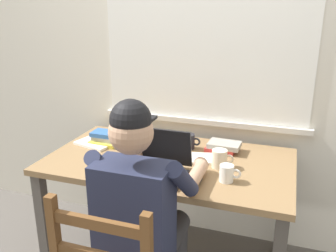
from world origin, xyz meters
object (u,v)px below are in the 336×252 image
at_px(desk, 169,173).
at_px(seated_person, 143,209).
at_px(coffee_mug_spare, 227,173).
at_px(book_stack_main, 223,147).
at_px(coffee_mug_white, 220,159).
at_px(computer_mouse, 196,179).
at_px(book_stack_side, 106,138).
at_px(laptop, 157,164).
at_px(coffee_mug_dark, 189,142).

distance_m(desk, seated_person, 0.48).
xyz_separation_m(desk, coffee_mug_spare, (0.37, -0.18, 0.14)).
height_order(desk, book_stack_main, book_stack_main).
distance_m(desk, coffee_mug_spare, 0.44).
xyz_separation_m(coffee_mug_white, coffee_mug_spare, (0.07, -0.16, -0.01)).
height_order(desk, seated_person, seated_person).
relative_size(seated_person, coffee_mug_white, 10.25).
height_order(desk, coffee_mug_white, coffee_mug_white).
xyz_separation_m(computer_mouse, coffee_mug_white, (0.08, 0.22, 0.03)).
bearing_deg(coffee_mug_white, book_stack_side, 171.04).
bearing_deg(desk, laptop, -90.17).
height_order(laptop, coffee_mug_dark, laptop).
relative_size(seated_person, coffee_mug_dark, 10.90).
height_order(seated_person, book_stack_main, seated_person).
bearing_deg(book_stack_side, laptop, -32.93).
relative_size(desk, coffee_mug_white, 11.66).
xyz_separation_m(coffee_mug_spare, book_stack_side, (-0.84, 0.28, -0.01)).
distance_m(desk, coffee_mug_dark, 0.25).
xyz_separation_m(seated_person, coffee_mug_white, (0.27, 0.46, 0.11)).
height_order(coffee_mug_spare, book_stack_main, coffee_mug_spare).
height_order(desk, coffee_mug_dark, coffee_mug_dark).
distance_m(computer_mouse, coffee_mug_spare, 0.16).
xyz_separation_m(desk, book_stack_main, (0.28, 0.22, 0.12)).
xyz_separation_m(book_stack_main, book_stack_side, (-0.74, -0.12, 0.01)).
relative_size(coffee_mug_dark, book_stack_main, 0.54).
bearing_deg(laptop, book_stack_side, 147.07).
bearing_deg(book_stack_main, coffee_mug_dark, -172.56).
bearing_deg(coffee_mug_spare, coffee_mug_white, 113.58).
relative_size(desk, laptop, 4.32).
bearing_deg(laptop, coffee_mug_spare, 3.69).
bearing_deg(desk, book_stack_side, 168.06).
xyz_separation_m(coffee_mug_dark, book_stack_main, (0.21, 0.03, -0.02)).
relative_size(computer_mouse, coffee_mug_spare, 0.90).
height_order(laptop, coffee_mug_white, laptop).
bearing_deg(seated_person, coffee_mug_white, 59.01).
bearing_deg(desk, computer_mouse, -46.83).
distance_m(computer_mouse, coffee_mug_white, 0.23).
bearing_deg(book_stack_side, coffee_mug_spare, -18.35).
distance_m(seated_person, coffee_mug_white, 0.54).
height_order(computer_mouse, coffee_mug_dark, coffee_mug_dark).
distance_m(computer_mouse, book_stack_main, 0.46).
bearing_deg(computer_mouse, seated_person, -129.64).
bearing_deg(coffee_mug_dark, computer_mouse, -69.62).
bearing_deg(book_stack_main, computer_mouse, -96.02).
height_order(coffee_mug_white, book_stack_side, coffee_mug_white).
distance_m(laptop, coffee_mug_spare, 0.37).
distance_m(desk, coffee_mug_white, 0.34).
distance_m(computer_mouse, book_stack_side, 0.78).
bearing_deg(coffee_mug_white, coffee_mug_dark, 138.24).
xyz_separation_m(laptop, book_stack_main, (0.28, 0.42, -0.02)).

